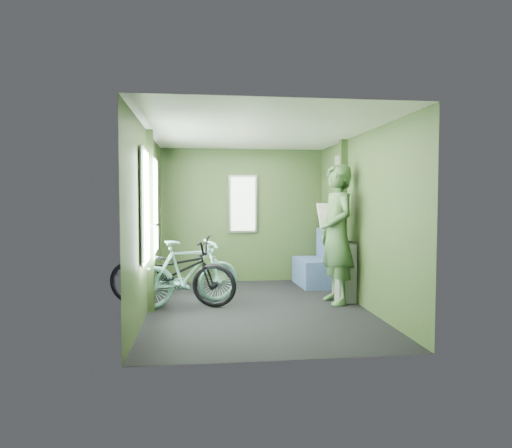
{
  "coord_description": "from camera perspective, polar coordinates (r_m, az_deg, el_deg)",
  "views": [
    {
      "loc": [
        -0.73,
        -5.9,
        1.42
      ],
      "look_at": [
        0.0,
        0.1,
        1.1
      ],
      "focal_mm": 32.0,
      "sensor_mm": 36.0,
      "label": 1
    }
  ],
  "objects": [
    {
      "name": "waste_box",
      "position": [
        6.52,
        10.97,
        -5.86
      ],
      "size": [
        0.25,
        0.34,
        0.84
      ],
      "primitive_type": "cube",
      "color": "slate",
      "rests_on": "ground"
    },
    {
      "name": "room",
      "position": [
        5.98,
        -0.28,
        3.18
      ],
      "size": [
        4.0,
        4.02,
        2.31
      ],
      "color": "black",
      "rests_on": "ground"
    },
    {
      "name": "bicycle_black",
      "position": [
        6.28,
        -10.48,
        -10.09
      ],
      "size": [
        1.89,
        1.18,
        0.99
      ],
      "primitive_type": "imported",
      "rotation": [
        0.0,
        -0.12,
        1.29
      ],
      "color": "black",
      "rests_on": "ground"
    },
    {
      "name": "bicycle_mint",
      "position": [
        6.23,
        -8.54,
        -10.18
      ],
      "size": [
        1.61,
        1.11,
        0.97
      ],
      "primitive_type": "imported",
      "rotation": [
        0.0,
        -0.16,
        1.97
      ],
      "color": "#75B8AF",
      "rests_on": "ground"
    },
    {
      "name": "passenger",
      "position": [
        6.33,
        10.04,
        -1.25
      ],
      "size": [
        0.54,
        0.77,
        1.9
      ],
      "rotation": [
        0.0,
        0.0,
        -1.44
      ],
      "color": "#3B5C32",
      "rests_on": "ground"
    },
    {
      "name": "bench_seat",
      "position": [
        7.67,
        7.32,
        -5.58
      ],
      "size": [
        0.53,
        0.91,
        0.93
      ],
      "rotation": [
        0.0,
        0.0,
        0.05
      ],
      "color": "navy",
      "rests_on": "ground"
    }
  ]
}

